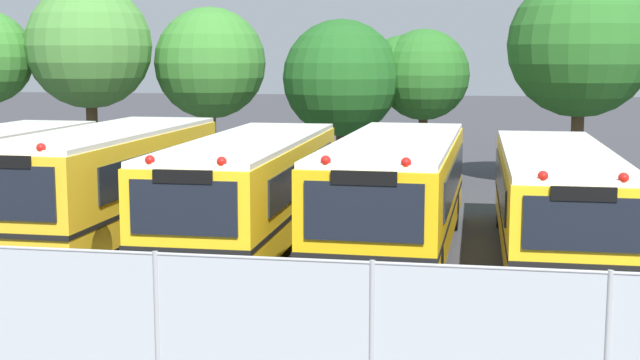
% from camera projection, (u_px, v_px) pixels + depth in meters
% --- Properties ---
extents(ground_plane, '(160.00, 160.00, 0.00)m').
position_uv_depth(ground_plane, '(248.00, 245.00, 20.54)').
color(ground_plane, '#38383D').
extents(school_bus_1, '(2.70, 9.36, 2.80)m').
position_uv_depth(school_bus_1, '(108.00, 180.00, 21.03)').
color(school_bus_1, yellow).
rests_on(school_bus_1, ground_plane).
extents(school_bus_2, '(2.58, 9.89, 2.67)m').
position_uv_depth(school_bus_2, '(251.00, 187.00, 20.21)').
color(school_bus_2, yellow).
rests_on(school_bus_2, ground_plane).
extents(school_bus_3, '(2.79, 9.83, 2.73)m').
position_uv_depth(school_bus_3, '(396.00, 191.00, 19.49)').
color(school_bus_3, yellow).
rests_on(school_bus_3, ground_plane).
extents(school_bus_4, '(2.46, 10.02, 2.51)m').
position_uv_depth(school_bus_4, '(556.00, 197.00, 19.31)').
color(school_bus_4, yellow).
rests_on(school_bus_4, ground_plane).
extents(tree_1, '(4.52, 4.52, 7.04)m').
position_uv_depth(tree_1, '(88.00, 48.00, 31.52)').
color(tree_1, '#4C3823').
rests_on(tree_1, ground_plane).
extents(tree_2, '(4.17, 4.17, 6.25)m').
position_uv_depth(tree_2, '(210.00, 61.00, 32.69)').
color(tree_2, '#4C3823').
rests_on(tree_2, ground_plane).
extents(tree_3, '(4.13, 4.13, 5.72)m').
position_uv_depth(tree_3, '(345.00, 76.00, 30.73)').
color(tree_3, '#4C3823').
rests_on(tree_3, ground_plane).
extents(tree_4, '(3.69, 3.25, 5.39)m').
position_uv_depth(tree_4, '(417.00, 74.00, 31.10)').
color(tree_4, '#4C3823').
rests_on(tree_4, ground_plane).
extents(tree_5, '(4.83, 4.83, 7.21)m').
position_uv_depth(tree_5, '(578.00, 45.00, 28.92)').
color(tree_5, '#4C3823').
rests_on(tree_5, ground_plane).
extents(chainlink_fence, '(18.98, 0.07, 2.03)m').
position_uv_depth(chainlink_fence, '(57.00, 322.00, 11.13)').
color(chainlink_fence, '#9EA0A3').
rests_on(chainlink_fence, ground_plane).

